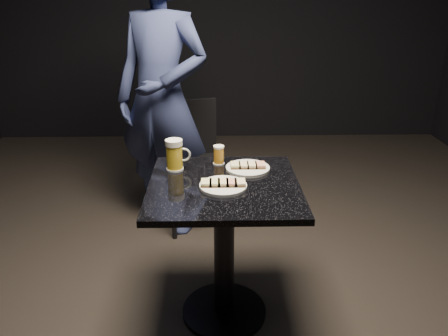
{
  "coord_description": "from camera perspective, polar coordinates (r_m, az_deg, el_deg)",
  "views": [
    {
      "loc": [
        -0.04,
        -1.85,
        1.59
      ],
      "look_at": [
        0.0,
        0.02,
        0.82
      ],
      "focal_mm": 35.0,
      "sensor_mm": 36.0,
      "label": 1
    }
  ],
  "objects": [
    {
      "name": "patron",
      "position": [
        2.92,
        -8.13,
        8.87
      ],
      "size": [
        0.79,
        0.68,
        1.84
      ],
      "primitive_type": "imported",
      "rotation": [
        0.0,
        0.0,
        -0.44
      ],
      "color": "#20274F",
      "rests_on": "floor"
    },
    {
      "name": "beer_mug",
      "position": [
        2.17,
        -6.44,
        1.71
      ],
      "size": [
        0.12,
        0.09,
        0.16
      ],
      "color": "silver",
      "rests_on": "table"
    },
    {
      "name": "beer_tumbler",
      "position": [
        2.24,
        -0.69,
        1.72
      ],
      "size": [
        0.06,
        0.06,
        0.1
      ],
      "color": "white",
      "rests_on": "table"
    },
    {
      "name": "chair",
      "position": [
        3.08,
        -4.26,
        1.61
      ],
      "size": [
        0.49,
        0.49,
        0.87
      ],
      "color": "black",
      "rests_on": "floor"
    },
    {
      "name": "plate_large",
      "position": [
        1.99,
        -0.11,
        -2.37
      ],
      "size": [
        0.22,
        0.22,
        0.01
      ],
      "primitive_type": "cylinder",
      "color": "white",
      "rests_on": "table"
    },
    {
      "name": "canapes_on_plate_large",
      "position": [
        1.98,
        -0.11,
        -1.94
      ],
      "size": [
        0.2,
        0.07,
        0.02
      ],
      "color": "#4C3521",
      "rests_on": "plate_large"
    },
    {
      "name": "canapes_on_plate_small",
      "position": [
        2.18,
        3.13,
        0.37
      ],
      "size": [
        0.17,
        0.07,
        0.02
      ],
      "color": "#4C3521",
      "rests_on": "plate_small"
    },
    {
      "name": "floor",
      "position": [
        2.44,
        0.01,
        -18.32
      ],
      "size": [
        6.0,
        6.0,
        0.0
      ],
      "primitive_type": "plane",
      "color": "black",
      "rests_on": "ground"
    },
    {
      "name": "table",
      "position": [
        2.14,
        0.01,
        -7.96
      ],
      "size": [
        0.7,
        0.7,
        0.75
      ],
      "color": "black",
      "rests_on": "floor"
    },
    {
      "name": "plate_small",
      "position": [
        2.19,
        3.12,
        -0.03
      ],
      "size": [
        0.22,
        0.22,
        0.01
      ],
      "primitive_type": "cylinder",
      "color": "silver",
      "rests_on": "table"
    }
  ]
}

